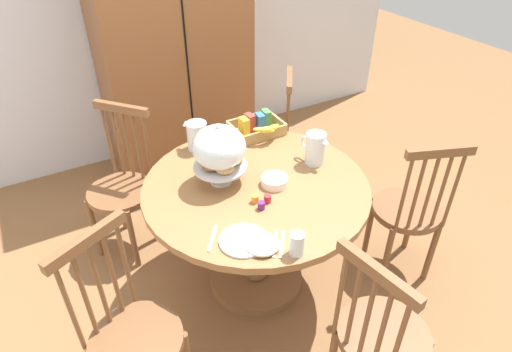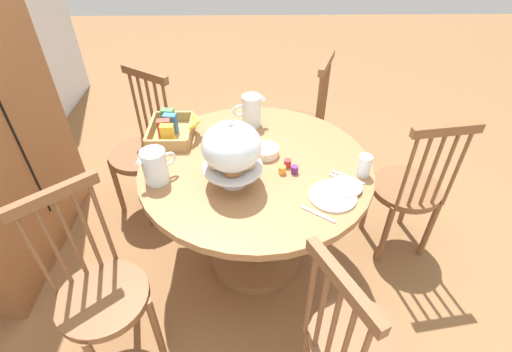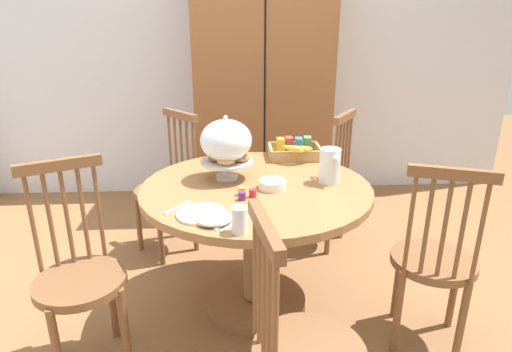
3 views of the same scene
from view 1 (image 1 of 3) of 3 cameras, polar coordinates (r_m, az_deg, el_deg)
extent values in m
plane|color=brown|center=(2.83, 1.09, -12.34)|extent=(10.00, 10.00, 0.00)
cube|color=brown|center=(3.50, -10.71, 15.62)|extent=(1.10, 0.56, 1.90)
cube|color=black|center=(3.22, -9.08, 15.84)|extent=(0.01, 0.01, 1.52)
cylinder|color=olive|center=(2.30, 0.00, -1.43)|extent=(1.19, 1.19, 0.04)
cylinder|color=brown|center=(2.51, 0.00, -7.57)|extent=(0.14, 0.14, 0.63)
cylinder|color=brown|center=(2.76, 0.00, -12.98)|extent=(0.56, 0.56, 0.06)
cylinder|color=brown|center=(3.19, 1.10, 4.26)|extent=(0.40, 0.40, 0.04)
cylinder|color=brown|center=(3.43, -1.15, 2.32)|extent=(0.04, 0.04, 0.45)
cylinder|color=brown|center=(3.20, -1.58, -0.39)|extent=(0.04, 0.04, 0.45)
cylinder|color=brown|center=(3.42, 3.53, 2.14)|extent=(0.04, 0.04, 0.45)
cylinder|color=brown|center=(3.19, 3.43, -0.59)|extent=(0.04, 0.04, 0.45)
cylinder|color=brown|center=(3.20, 4.19, 9.13)|extent=(0.02, 0.02, 0.48)
cylinder|color=brown|center=(3.13, 4.18, 8.57)|extent=(0.02, 0.02, 0.48)
cylinder|color=brown|center=(3.07, 4.16, 7.99)|extent=(0.02, 0.02, 0.48)
cylinder|color=brown|center=(3.01, 4.15, 7.38)|extent=(0.02, 0.02, 0.48)
cylinder|color=brown|center=(2.95, 4.14, 6.74)|extent=(0.02, 0.02, 0.48)
cube|color=brown|center=(2.96, 4.38, 12.46)|extent=(0.23, 0.32, 0.05)
cylinder|color=brown|center=(2.83, -17.29, -2.06)|extent=(0.40, 0.40, 0.04)
cylinder|color=brown|center=(2.96, -20.27, -6.47)|extent=(0.04, 0.04, 0.45)
cylinder|color=brown|center=(2.82, -15.74, -7.94)|extent=(0.04, 0.04, 0.45)
cylinder|color=brown|center=(3.12, -17.25, -3.34)|extent=(0.04, 0.04, 0.45)
cylinder|color=brown|center=(2.98, -12.85, -4.56)|extent=(0.04, 0.04, 0.45)
cylinder|color=brown|center=(2.88, -18.61, 4.15)|extent=(0.02, 0.02, 0.48)
cylinder|color=brown|center=(2.84, -17.48, 3.93)|extent=(0.02, 0.02, 0.48)
cylinder|color=brown|center=(2.80, -16.31, 3.70)|extent=(0.02, 0.02, 0.48)
cylinder|color=brown|center=(2.77, -15.12, 3.47)|extent=(0.02, 0.02, 0.48)
cylinder|color=brown|center=(2.73, -13.89, 3.22)|extent=(0.02, 0.02, 0.48)
cube|color=brown|center=(2.68, -17.22, 8.43)|extent=(0.26, 0.30, 0.05)
cylinder|color=brown|center=(2.04, -15.32, -20.13)|extent=(0.40, 0.40, 0.04)
cylinder|color=brown|center=(2.34, -14.24, -19.34)|extent=(0.04, 0.04, 0.45)
cylinder|color=brown|center=(1.91, -23.00, -15.83)|extent=(0.02, 0.02, 0.48)
cylinder|color=brown|center=(1.93, -21.31, -14.65)|extent=(0.02, 0.02, 0.48)
cylinder|color=brown|center=(1.95, -19.68, -13.48)|extent=(0.02, 0.02, 0.48)
cylinder|color=brown|center=(1.97, -18.10, -12.32)|extent=(0.02, 0.02, 0.48)
cylinder|color=brown|center=(2.00, -16.57, -11.19)|extent=(0.02, 0.02, 0.48)
cube|color=brown|center=(1.77, -21.33, -7.85)|extent=(0.34, 0.19, 0.05)
cylinder|color=brown|center=(2.07, 16.28, -19.35)|extent=(0.40, 0.40, 0.04)
cylinder|color=brown|center=(2.36, 14.81, -18.66)|extent=(0.04, 0.04, 0.45)
cylinder|color=brown|center=(1.75, 17.93, -20.35)|extent=(0.02, 0.02, 0.48)
cylinder|color=brown|center=(1.77, 16.06, -19.03)|extent=(0.02, 0.02, 0.48)
cylinder|color=brown|center=(1.79, 14.26, -17.73)|extent=(0.02, 0.02, 0.48)
cylinder|color=brown|center=(1.82, 12.53, -16.44)|extent=(0.02, 0.02, 0.48)
cylinder|color=brown|center=(1.84, 10.86, -15.18)|extent=(0.02, 0.02, 0.48)
cube|color=brown|center=(1.60, 15.62, -12.05)|extent=(0.09, 0.36, 0.05)
cylinder|color=brown|center=(2.72, 19.03, -4.21)|extent=(0.40, 0.40, 0.04)
cylinder|color=brown|center=(3.01, 19.52, -5.55)|extent=(0.04, 0.04, 0.45)
cylinder|color=brown|center=(2.90, 14.56, -6.25)|extent=(0.04, 0.04, 0.45)
cylinder|color=brown|center=(2.83, 21.89, -9.15)|extent=(0.04, 0.04, 0.45)
cylinder|color=brown|center=(2.72, 16.66, -10.08)|extent=(0.04, 0.04, 0.45)
cylinder|color=brown|center=(2.54, 24.35, -1.86)|extent=(0.02, 0.02, 0.48)
cylinder|color=brown|center=(2.50, 22.99, -2.03)|extent=(0.02, 0.02, 0.48)
cylinder|color=brown|center=(2.47, 21.59, -2.20)|extent=(0.02, 0.02, 0.48)
cylinder|color=brown|center=(2.44, 20.15, -2.37)|extent=(0.02, 0.02, 0.48)
cylinder|color=brown|center=(2.41, 18.67, -2.55)|extent=(0.02, 0.02, 0.48)
cube|color=brown|center=(2.33, 22.95, 2.90)|extent=(0.35, 0.16, 0.05)
cylinder|color=silver|center=(2.30, -4.58, -0.54)|extent=(0.12, 0.12, 0.02)
cylinder|color=silver|center=(2.28, -4.63, 0.21)|extent=(0.03, 0.03, 0.09)
cylinder|color=silver|center=(2.25, -4.69, 1.27)|extent=(0.28, 0.28, 0.01)
torus|color=#B27033|center=(2.26, -2.92, 2.20)|extent=(0.10, 0.10, 0.03)
torus|color=#D19347|center=(2.29, -5.42, 2.61)|extent=(0.10, 0.10, 0.03)
torus|color=#935628|center=(2.22, -5.85, 1.41)|extent=(0.10, 0.10, 0.03)
torus|color=tan|center=(2.19, -4.07, 1.01)|extent=(0.10, 0.10, 0.03)
ellipsoid|color=silver|center=(2.19, -4.83, 3.79)|extent=(0.27, 0.27, 0.22)
sphere|color=silver|center=(2.13, -4.99, 6.54)|extent=(0.02, 0.02, 0.02)
cylinder|color=silver|center=(2.42, 7.73, 3.59)|extent=(0.11, 0.11, 0.18)
cylinder|color=orange|center=(2.44, 7.68, 3.04)|extent=(0.10, 0.10, 0.12)
cone|color=silver|center=(2.35, 9.06, 4.55)|extent=(0.04, 0.04, 0.03)
torus|color=silver|center=(2.46, 6.50, 4.42)|extent=(0.03, 0.08, 0.07)
cylinder|color=silver|center=(2.56, -7.68, 5.21)|extent=(0.12, 0.12, 0.17)
cylinder|color=white|center=(2.57, -7.63, 4.72)|extent=(0.10, 0.10, 0.11)
cone|color=silver|center=(2.56, -9.17, 6.85)|extent=(0.05, 0.05, 0.03)
torus|color=silver|center=(2.52, -6.19, 5.06)|extent=(0.06, 0.07, 0.07)
cube|color=tan|center=(2.74, 0.06, 5.78)|extent=(0.30, 0.22, 0.01)
cube|color=tan|center=(2.64, 1.24, 5.31)|extent=(0.30, 0.02, 0.07)
cube|color=tan|center=(2.81, -1.05, 7.26)|extent=(0.30, 0.02, 0.07)
cube|color=tan|center=(2.66, -2.77, 5.54)|extent=(0.02, 0.22, 0.07)
cube|color=tan|center=(2.79, 2.77, 7.04)|extent=(0.02, 0.22, 0.07)
cube|color=gold|center=(2.67, -1.56, 6.46)|extent=(0.05, 0.07, 0.11)
cube|color=#B23D33|center=(2.71, -0.82, 6.97)|extent=(0.05, 0.08, 0.11)
cube|color=#336BAD|center=(2.72, 0.51, 7.04)|extent=(0.05, 0.07, 0.11)
cube|color=#47894C|center=(2.76, 1.33, 7.51)|extent=(0.05, 0.07, 0.11)
ellipsoid|color=yellow|center=(2.57, 1.01, 6.01)|extent=(0.14, 0.08, 0.05)
ellipsoid|color=yellow|center=(2.59, 1.59, 6.17)|extent=(0.13, 0.03, 0.05)
ellipsoid|color=yellow|center=(2.60, 2.16, 6.32)|extent=(0.14, 0.08, 0.05)
cylinder|color=white|center=(1.95, -1.63, -8.38)|extent=(0.22, 0.22, 0.01)
cylinder|color=white|center=(1.92, 0.85, -8.87)|extent=(0.15, 0.15, 0.01)
cylinder|color=white|center=(2.27, 2.31, -0.70)|extent=(0.14, 0.14, 0.04)
cylinder|color=silver|center=(1.87, 5.35, -8.81)|extent=(0.06, 0.06, 0.11)
cylinder|color=#B7282D|center=(2.15, 1.51, -2.98)|extent=(0.04, 0.04, 0.04)
cylinder|color=orange|center=(2.15, -0.11, -2.97)|extent=(0.04, 0.04, 0.04)
cylinder|color=#5B2366|center=(2.11, 0.70, -3.86)|extent=(0.04, 0.04, 0.04)
cube|color=silver|center=(1.94, 2.51, -8.80)|extent=(0.11, 0.14, 0.01)
cube|color=silver|center=(1.94, 3.41, -8.87)|extent=(0.11, 0.14, 0.01)
cube|color=silver|center=(1.97, -5.69, -8.05)|extent=(0.11, 0.14, 0.01)
camera|label=2|loc=(1.76, -53.89, 16.25)|focal=26.85mm
camera|label=3|loc=(1.06, 71.35, -25.91)|focal=30.16mm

